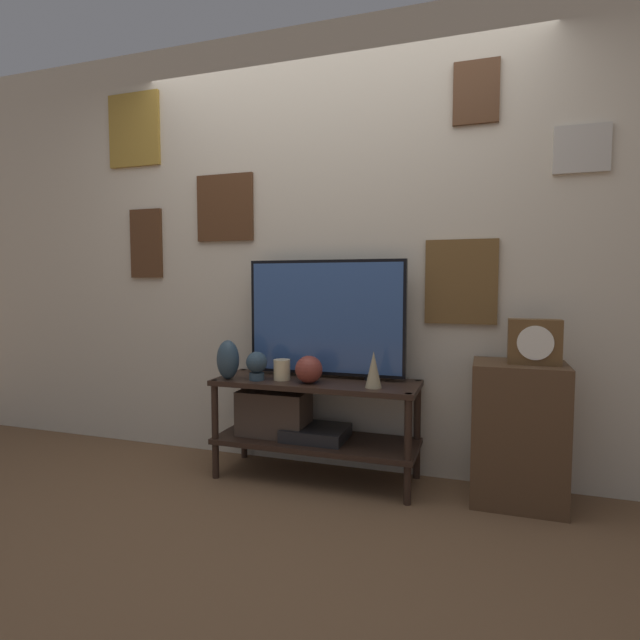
{
  "coord_description": "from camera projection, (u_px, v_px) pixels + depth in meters",
  "views": [
    {
      "loc": [
        0.92,
        -2.45,
        1.14
      ],
      "look_at": [
        0.02,
        0.25,
        0.93
      ],
      "focal_mm": 28.0,
      "sensor_mm": 36.0,
      "label": 1
    }
  ],
  "objects": [
    {
      "name": "decorative_bust",
      "position": [
        257.0,
        364.0,
        2.88
      ],
      "size": [
        0.12,
        0.12,
        0.17
      ],
      "color": "#2D4251",
      "rests_on": "media_console"
    },
    {
      "name": "vase_round_glass",
      "position": [
        309.0,
        369.0,
        2.8
      ],
      "size": [
        0.16,
        0.16,
        0.16
      ],
      "color": "brown",
      "rests_on": "media_console"
    },
    {
      "name": "mantel_clock",
      "position": [
        534.0,
        342.0,
        2.51
      ],
      "size": [
        0.25,
        0.11,
        0.23
      ],
      "color": "brown",
      "rests_on": "side_table"
    },
    {
      "name": "candle_jar",
      "position": [
        282.0,
        370.0,
        2.89
      ],
      "size": [
        0.1,
        0.1,
        0.12
      ],
      "color": "beige",
      "rests_on": "media_console"
    },
    {
      "name": "vase_urn_stoneware",
      "position": [
        228.0,
        360.0,
        2.91
      ],
      "size": [
        0.13,
        0.13,
        0.23
      ],
      "color": "#2D4251",
      "rests_on": "media_console"
    },
    {
      "name": "wall_back",
      "position": [
        329.0,
        248.0,
        3.08
      ],
      "size": [
        6.4,
        0.08,
        2.7
      ],
      "color": "beige",
      "rests_on": "ground_plane"
    },
    {
      "name": "media_console",
      "position": [
        300.0,
        415.0,
        2.93
      ],
      "size": [
        1.18,
        0.43,
        0.58
      ],
      "color": "black",
      "rests_on": "ground_plane"
    },
    {
      "name": "side_table",
      "position": [
        518.0,
        433.0,
        2.59
      ],
      "size": [
        0.46,
        0.36,
        0.73
      ],
      "color": "#513823",
      "rests_on": "ground_plane"
    },
    {
      "name": "vase_slim_bronze",
      "position": [
        374.0,
        370.0,
        2.67
      ],
      "size": [
        0.09,
        0.09,
        0.2
      ],
      "color": "tan",
      "rests_on": "media_console"
    },
    {
      "name": "television",
      "position": [
        326.0,
        318.0,
        2.94
      ],
      "size": [
        0.95,
        0.05,
        0.7
      ],
      "color": "black",
      "rests_on": "media_console"
    },
    {
      "name": "ground_plane",
      "position": [
        301.0,
        495.0,
        2.69
      ],
      "size": [
        12.0,
        12.0,
        0.0
      ],
      "primitive_type": "plane",
      "color": "brown"
    }
  ]
}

